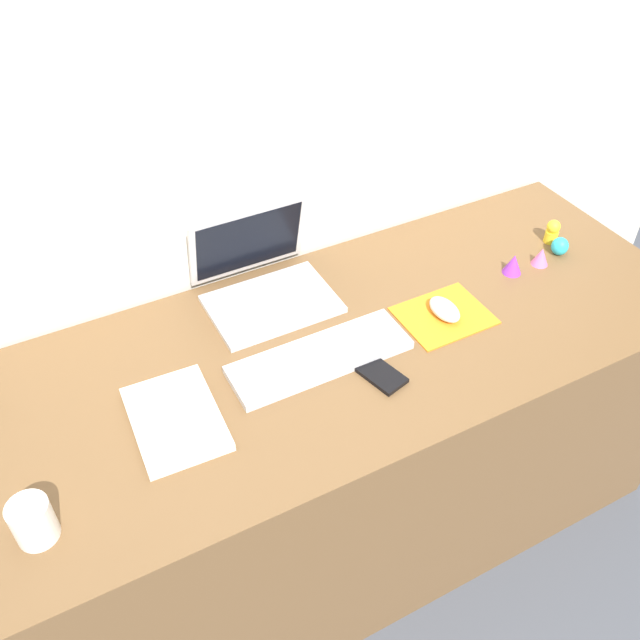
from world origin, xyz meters
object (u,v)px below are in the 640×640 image
at_px(laptop, 261,276).
at_px(notebook_pad, 176,419).
at_px(mouse, 445,309).
at_px(toy_figurine_purple, 513,264).
at_px(cell_phone, 377,372).
at_px(toy_figurine_yellow, 552,231).
at_px(toy_figurine_pink, 541,256).
at_px(toy_figurine_cyan, 560,246).
at_px(coffee_mug, 33,521).
at_px(keyboard, 320,357).

relative_size(laptop, notebook_pad, 1.25).
distance_m(mouse, toy_figurine_purple, 0.26).
distance_m(mouse, cell_phone, 0.26).
height_order(toy_figurine_yellow, toy_figurine_purple, toy_figurine_yellow).
bearing_deg(toy_figurine_pink, toy_figurine_cyan, 8.80).
height_order(mouse, toy_figurine_yellow, toy_figurine_yellow).
height_order(mouse, cell_phone, mouse).
relative_size(mouse, toy_figurine_purple, 1.79).
bearing_deg(coffee_mug, toy_figurine_pink, 8.67).
bearing_deg(notebook_pad, laptop, 44.86).
bearing_deg(toy_figurine_yellow, cell_phone, -163.03).
distance_m(mouse, notebook_pad, 0.67).
relative_size(toy_figurine_pink, toy_figurine_yellow, 0.72).
bearing_deg(mouse, toy_figurine_pink, 8.76).
height_order(cell_phone, toy_figurine_pink, toy_figurine_pink).
bearing_deg(toy_figurine_cyan, notebook_pad, -175.88).
relative_size(keyboard, cell_phone, 3.20).
bearing_deg(laptop, mouse, -39.11).
relative_size(keyboard, toy_figurine_purple, 7.63).
relative_size(notebook_pad, toy_figurine_cyan, 4.87).
height_order(cell_phone, toy_figurine_yellow, toy_figurine_yellow).
distance_m(laptop, toy_figurine_yellow, 0.80).
bearing_deg(toy_figurine_purple, toy_figurine_pink, -3.67).
distance_m(mouse, toy_figurine_pink, 0.35).
xyz_separation_m(mouse, cell_phone, (-0.24, -0.09, -0.02)).
relative_size(laptop, keyboard, 0.73).
xyz_separation_m(mouse, notebook_pad, (-0.67, -0.01, -0.01)).
height_order(keyboard, notebook_pad, same).
bearing_deg(notebook_pad, toy_figurine_purple, 7.08).
height_order(laptop, toy_figurine_pink, laptop).
bearing_deg(notebook_pad, cell_phone, -7.17).
distance_m(cell_phone, toy_figurine_cyan, 0.67).
relative_size(cell_phone, toy_figurine_purple, 2.38).
bearing_deg(toy_figurine_yellow, notebook_pad, -173.23).
distance_m(keyboard, toy_figurine_pink, 0.67).
relative_size(coffee_mug, toy_figurine_pink, 1.78).
relative_size(laptop, toy_figurine_yellow, 4.49).
distance_m(coffee_mug, toy_figurine_purple, 1.24).
distance_m(toy_figurine_yellow, toy_figurine_purple, 0.19).
bearing_deg(toy_figurine_purple, coffee_mug, -170.46).
xyz_separation_m(laptop, cell_phone, (0.11, -0.37, -0.05)).
xyz_separation_m(mouse, coffee_mug, (-0.96, -0.15, 0.02)).
xyz_separation_m(laptop, toy_figurine_pink, (0.69, -0.23, -0.03)).
xyz_separation_m(notebook_pad, toy_figurine_yellow, (1.10, 0.13, 0.02)).
bearing_deg(laptop, coffee_mug, -145.41).
bearing_deg(keyboard, notebook_pad, -176.71).
distance_m(keyboard, coffee_mug, 0.65).
xyz_separation_m(laptop, coffee_mug, (-0.62, -0.43, -0.01)).
bearing_deg(mouse, toy_figurine_purple, 12.92).
bearing_deg(mouse, keyboard, 179.06).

